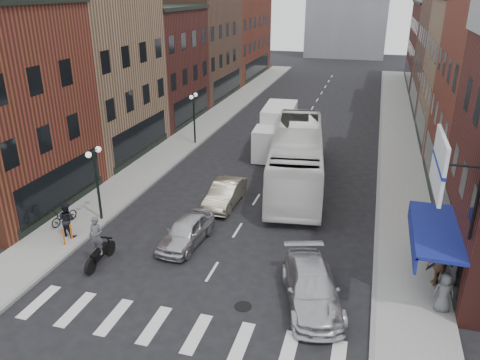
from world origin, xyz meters
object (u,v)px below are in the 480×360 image
motorcycle_rider (98,243)px  curb_car (312,287)px  box_truck (277,130)px  parked_bicycle (64,216)px  sedan_left_near (186,231)px  sedan_left_far (225,194)px  ped_left_solo (67,220)px  streetlamp_far (194,109)px  streetlamp_near (96,171)px  ped_right_a (441,264)px  bike_rack (67,235)px  billboard_sign (441,166)px  transit_bus (297,157)px  ped_right_b (440,266)px  ped_right_c (444,292)px

motorcycle_rider → curb_car: motorcycle_rider is taller
box_truck → parked_bicycle: 17.52m
sedan_left_near → sedan_left_far: 4.85m
sedan_left_near → parked_bicycle: bearing=-174.8°
ped_left_solo → streetlamp_far: bearing=-85.0°
motorcycle_rider → streetlamp_near: bearing=115.8°
box_truck → ped_right_a: box_truck is taller
bike_rack → parked_bicycle: size_ratio=0.48×
motorcycle_rider → sedan_left_far: motorcycle_rider is taller
streetlamp_near → sedan_left_near: 5.89m
box_truck → curb_car: 19.19m
sedan_left_far → billboard_sign: bearing=-34.5°
box_truck → transit_bus: (2.62, -6.24, 0.19)m
ped_left_solo → ped_right_b: 17.47m
streetlamp_far → sedan_left_far: streetlamp_far is taller
sedan_left_far → ped_right_b: ped_right_b is taller
bike_rack → parked_bicycle: parked_bicycle is taller
sedan_left_far → sedan_left_near: bearing=-94.2°
sedan_left_near → bike_rack: bearing=-158.4°
ped_left_solo → transit_bus: bearing=-126.6°
box_truck → motorcycle_rider: (-4.30, -18.28, -0.49)m
streetlamp_far → ped_right_c: streetlamp_far is taller
billboard_sign → streetlamp_near: 16.68m
streetlamp_near → ped_right_a: bearing=-4.4°
bike_rack → sedan_left_near: sedan_left_near is taller
box_truck → ped_right_c: size_ratio=4.69×
streetlamp_near → transit_bus: bearing=41.5°
sedan_left_near → ped_right_c: 11.75m
parked_bicycle → ped_right_c: ped_right_c is taller
bike_rack → sedan_left_far: size_ratio=0.19×
streetlamp_far → motorcycle_rider: streetlamp_far is taller
billboard_sign → sedan_left_near: bearing=166.8°
box_truck → ped_left_solo: bearing=-117.4°
ped_left_solo → sedan_left_near: bearing=-162.2°
bike_rack → box_truck: size_ratio=0.10×
bike_rack → ped_right_b: size_ratio=0.43×
sedan_left_far → ped_left_solo: size_ratio=2.34×
streetlamp_far → curb_car: (11.95, -18.00, -2.18)m
billboard_sign → box_truck: bearing=117.7°
box_truck → parked_bicycle: size_ratio=4.63×
parked_bicycle → ped_right_c: bearing=6.1°
billboard_sign → bike_rack: size_ratio=4.62×
transit_bus → sedan_left_near: size_ratio=3.18×
curb_car → ped_left_solo: ped_left_solo is taller
box_truck → ped_right_c: box_truck is taller
sedan_left_near → streetlamp_far: bearing=114.3°
sedan_left_far → curb_car: size_ratio=0.83×
streetlamp_near → curb_car: bearing=-18.5°
box_truck → sedan_left_far: 10.65m
billboard_sign → ped_right_a: 5.63m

